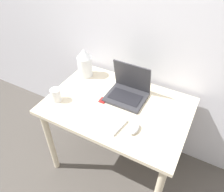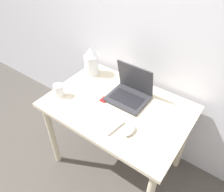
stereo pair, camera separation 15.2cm
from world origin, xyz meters
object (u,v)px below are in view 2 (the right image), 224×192
Objects in this scene: mouse at (130,130)px; mp3_player at (104,100)px; laptop at (130,91)px; vase at (91,61)px; mug at (59,90)px; keyboard at (95,113)px.

mouse reaches higher than mp3_player.
laptop is 0.45m from vase.
vase is at bearing 149.12° from mouse.
vase is 2.47× the size of mug.
laptop reaches higher than mp3_player.
keyboard is 7.45× the size of mp3_player.
laptop is at bearing -9.96° from vase.
laptop is 0.68× the size of keyboard.
keyboard is 0.35m from mug.
mouse is at bearing -30.88° from vase.
vase reaches higher than mouse.
mouse reaches higher than keyboard.
mug is at bearing -179.52° from mouse.
keyboard is at bearing -75.28° from mp3_player.
laptop reaches higher than mouse.
mug is (-0.31, -0.16, 0.05)m from mp3_player.
vase is at bearing 143.63° from mp3_player.
mouse is 0.63m from mug.
mouse is at bearing 0.48° from mug.
laptop is at bearing 71.51° from keyboard.
vase reaches higher than keyboard.
laptop is 0.35m from mouse.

